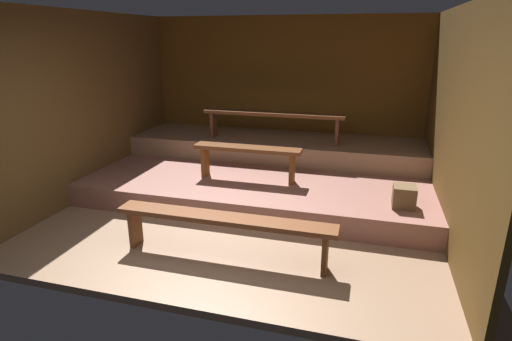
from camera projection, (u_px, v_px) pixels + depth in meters
ground at (253, 205)px, 5.83m from camera, size 5.64×4.91×0.08m
wall_back at (285, 92)px, 7.32m from camera, size 5.64×0.06×2.60m
wall_left at (94, 104)px, 6.04m from camera, size 0.06×4.91×2.60m
wall_right at (453, 121)px, 4.78m from camera, size 0.06×4.91×2.60m
platform_lower at (264, 178)px, 6.33m from camera, size 4.84×2.89×0.31m
platform_middle at (276, 146)px, 6.98m from camera, size 4.84×1.25×0.31m
bench_floor_center at (224, 223)px, 4.24m from camera, size 2.36×0.26×0.48m
bench_lower_center at (247, 153)px, 5.72m from camera, size 1.53×0.26×0.48m
bench_middle_center at (273, 117)px, 6.58m from camera, size 2.30×0.26×0.48m
wooden_crate_lower at (404, 197)px, 4.84m from camera, size 0.26×0.26×0.26m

